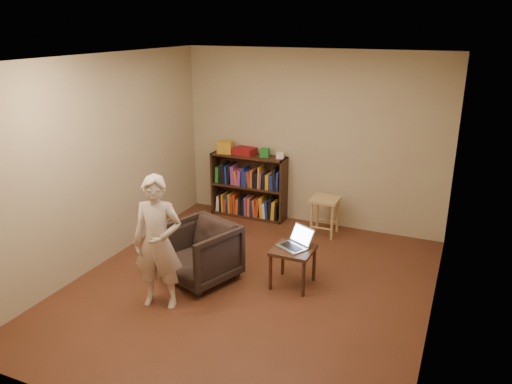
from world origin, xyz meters
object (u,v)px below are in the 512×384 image
at_px(stool, 325,205).
at_px(person, 158,243).
at_px(armchair, 200,252).
at_px(side_table, 293,255).
at_px(laptop, 296,242).
at_px(bookshelf, 249,189).

xyz_separation_m(stool, person, (-1.10, -2.56, 0.29)).
height_order(stool, armchair, armchair).
bearing_deg(armchair, side_table, 36.95).
distance_m(armchair, laptop, 1.15).
distance_m(armchair, side_table, 1.11).
xyz_separation_m(stool, laptop, (0.08, -1.52, 0.07)).
bearing_deg(laptop, stool, 120.91).
height_order(laptop, person, person).
height_order(armchair, side_table, armchair).
bearing_deg(bookshelf, person, -85.71).
xyz_separation_m(bookshelf, person, (0.21, -2.79, 0.30)).
bearing_deg(laptop, person, -110.99).
height_order(bookshelf, armchair, bookshelf).
height_order(stool, side_table, stool).
relative_size(side_table, laptop, 1.05).
distance_m(stool, side_table, 1.58).
bearing_deg(armchair, laptop, 39.93).
height_order(bookshelf, stool, bookshelf).
bearing_deg(stool, person, -113.26).
xyz_separation_m(side_table, laptop, (0.01, 0.06, 0.13)).
distance_m(side_table, person, 1.56).
distance_m(side_table, laptop, 0.15).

